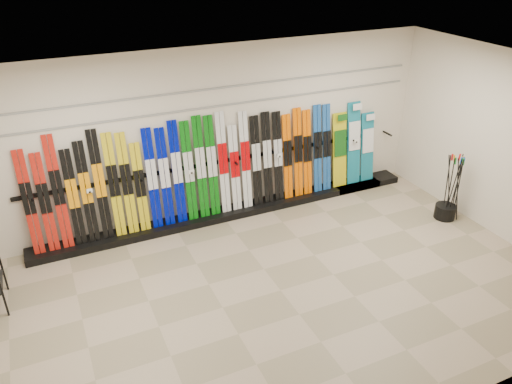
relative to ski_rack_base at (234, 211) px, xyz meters
name	(u,v)px	position (x,y,z in m)	size (l,w,h in m)	color
floor	(281,290)	(-0.22, -2.28, -0.06)	(8.00, 8.00, 0.00)	gray
back_wall	(216,135)	(-0.22, 0.22, 1.44)	(8.00, 8.00, 0.00)	beige
right_wall	(507,149)	(3.78, -2.28, 1.44)	(5.00, 5.00, 0.00)	beige
ceiling	(286,84)	(-0.22, -2.28, 2.94)	(8.00, 8.00, 0.00)	silver
ski_rack_base	(234,211)	(0.00, 0.00, 0.00)	(8.00, 0.40, 0.12)	black
skis	(194,172)	(-0.69, 0.07, 0.90)	(5.38, 0.27, 1.82)	#B51A10
snowboards	(353,147)	(2.54, 0.07, 0.80)	(0.93, 0.25, 1.60)	gold
pole_bin	(445,212)	(3.38, -1.68, 0.07)	(0.37, 0.37, 0.25)	black
ski_poles	(453,188)	(3.42, -1.71, 0.55)	(0.28, 0.31, 1.18)	black
slatwall_rail_0	(215,107)	(-0.22, 0.20, 1.94)	(7.60, 0.02, 0.03)	gray
slatwall_rail_1	(214,89)	(-0.22, 0.20, 2.24)	(7.60, 0.02, 0.03)	gray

